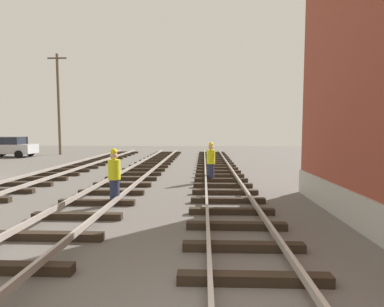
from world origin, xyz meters
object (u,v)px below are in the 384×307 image
at_px(track_worker_distant, 211,162).
at_px(utility_pole_far, 59,103).
at_px(parked_car_silver, 10,147).
at_px(track_worker_foreground, 114,177).

bearing_deg(track_worker_distant, utility_pole_far, 134.07).
relative_size(utility_pole_far, track_worker_distant, 5.04).
height_order(parked_car_silver, utility_pole_far, utility_pole_far).
distance_m(parked_car_silver, utility_pole_far, 5.77).
relative_size(track_worker_foreground, track_worker_distant, 1.00).
bearing_deg(track_worker_distant, parked_car_silver, 145.44).
height_order(parked_car_silver, track_worker_foreground, track_worker_foreground).
relative_size(parked_car_silver, utility_pole_far, 0.45).
bearing_deg(track_worker_foreground, utility_pole_far, 119.43).
xyz_separation_m(parked_car_silver, track_worker_distant, (17.27, -11.90, 0.03)).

